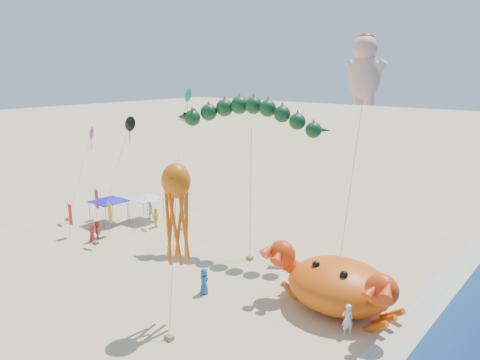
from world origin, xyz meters
name	(u,v)px	position (x,y,z in m)	size (l,w,h in m)	color
ground	(244,275)	(0.00, 0.00, 0.00)	(320.00, 320.00, 0.00)	#D1B784
foam_strip	(406,331)	(12.00, 0.00, 0.01)	(320.00, 320.00, 0.00)	silver
crab_inflatable	(338,284)	(7.72, -0.30, 1.74)	(9.01, 6.19, 3.95)	#E0520B
dragon_kite	(250,120)	(-3.21, 4.72, 10.79)	(12.33, 6.62, 12.15)	#0F391A
cherub_kite	(365,67)	(5.01, 7.65, 14.85)	(2.30, 4.13, 17.24)	#FFBC9B
octopus_kite	(177,206)	(0.85, -7.25, 7.11)	(2.33, 2.98, 9.60)	orange
canopy_blue	(108,199)	(-17.60, 0.95, 2.44)	(3.20, 3.20, 2.71)	gray
canopy_white	(145,197)	(-15.61, 3.81, 2.44)	(3.03, 3.03, 2.71)	gray
feather_flags	(116,209)	(-15.58, 0.29, 2.01)	(9.30, 8.36, 3.20)	gray
beachgoers	(152,237)	(-9.62, -0.51, 0.88)	(26.13, 9.44, 1.88)	yellow
small_kites	(134,129)	(-15.49, 2.77, 9.24)	(9.05, 10.55, 12.96)	#F9539F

